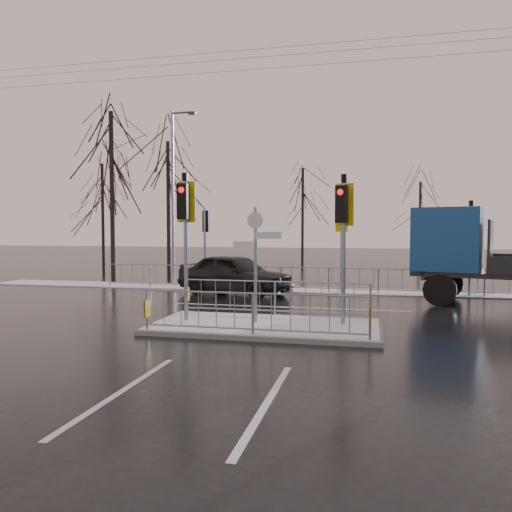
% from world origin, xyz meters
% --- Properties ---
extents(ground, '(120.00, 120.00, 0.00)m').
position_xyz_m(ground, '(0.00, 0.00, 0.00)').
color(ground, black).
rests_on(ground, ground).
extents(snow_verge, '(30.00, 2.00, 0.04)m').
position_xyz_m(snow_verge, '(0.00, 8.60, 0.02)').
color(snow_verge, white).
rests_on(snow_verge, ground).
extents(lane_markings, '(8.00, 11.38, 0.01)m').
position_xyz_m(lane_markings, '(0.00, -0.33, 0.00)').
color(lane_markings, silver).
rests_on(lane_markings, ground).
extents(traffic_island, '(6.00, 3.04, 4.15)m').
position_xyz_m(traffic_island, '(-0.01, 0.01, 0.39)').
color(traffic_island, slate).
rests_on(traffic_island, ground).
extents(far_kerb_fixtures, '(18.00, 0.65, 3.83)m').
position_xyz_m(far_kerb_fixtures, '(0.29, 8.09, 1.02)').
color(far_kerb_fixtures, gray).
rests_on(far_kerb_fixtures, ground).
extents(car_far_lane, '(5.21, 3.43, 1.65)m').
position_xyz_m(car_far_lane, '(-2.68, 6.70, 0.82)').
color(car_far_lane, black).
rests_on(car_far_lane, ground).
extents(flatbed_truck, '(7.75, 4.41, 3.39)m').
position_xyz_m(flatbed_truck, '(6.43, 6.15, 1.80)').
color(flatbed_truck, black).
rests_on(flatbed_truck, ground).
extents(tree_near_a, '(4.75, 4.75, 8.97)m').
position_xyz_m(tree_near_a, '(-10.50, 11.00, 6.11)').
color(tree_near_a, black).
rests_on(tree_near_a, ground).
extents(tree_near_b, '(4.00, 4.00, 7.55)m').
position_xyz_m(tree_near_b, '(-8.00, 12.50, 5.15)').
color(tree_near_b, black).
rests_on(tree_near_b, ground).
extents(tree_near_c, '(3.50, 3.50, 6.61)m').
position_xyz_m(tree_near_c, '(-12.50, 13.50, 4.50)').
color(tree_near_c, black).
rests_on(tree_near_c, ground).
extents(tree_far_a, '(3.75, 3.75, 7.08)m').
position_xyz_m(tree_far_a, '(-2.00, 22.00, 4.82)').
color(tree_far_a, black).
rests_on(tree_far_a, ground).
extents(tree_far_b, '(3.25, 3.25, 6.14)m').
position_xyz_m(tree_far_b, '(6.00, 24.00, 4.18)').
color(tree_far_b, black).
rests_on(tree_far_b, ground).
extents(street_lamp_left, '(1.25, 0.18, 8.20)m').
position_xyz_m(street_lamp_left, '(-6.43, 9.50, 4.49)').
color(street_lamp_left, gray).
rests_on(street_lamp_left, ground).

